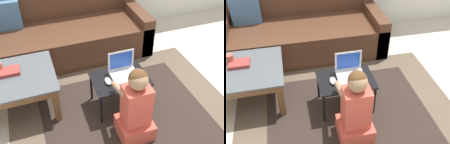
# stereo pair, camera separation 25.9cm
# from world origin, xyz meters

# --- Properties ---
(ground_plane) EXTENTS (16.00, 16.00, 0.00)m
(ground_plane) POSITION_xyz_m (0.00, 0.00, 0.00)
(ground_plane) COLOR beige
(area_rug) EXTENTS (2.30, 1.98, 0.01)m
(area_rug) POSITION_xyz_m (0.13, -0.25, 0.00)
(area_rug) COLOR brown
(area_rug) RESTS_ON ground_plane
(couch) EXTENTS (2.13, 0.91, 0.84)m
(couch) POSITION_xyz_m (-0.18, 1.19, 0.29)
(couch) COLOR #4C2D1E
(couch) RESTS_ON ground_plane
(coffee_table) EXTENTS (0.96, 0.69, 0.44)m
(coffee_table) POSITION_xyz_m (-0.94, 0.26, 0.37)
(coffee_table) COLOR #4C5156
(coffee_table) RESTS_ON ground_plane
(laptop_desk) EXTENTS (0.56, 0.40, 0.37)m
(laptop_desk) POSITION_xyz_m (0.13, -0.04, 0.33)
(laptop_desk) COLOR black
(laptop_desk) RESTS_ON ground_plane
(laptop) EXTENTS (0.28, 0.23, 0.24)m
(laptop) POSITION_xyz_m (0.19, 0.00, 0.41)
(laptop) COLOR silver
(laptop) RESTS_ON laptop_desk
(computer_mouse) EXTENTS (0.06, 0.11, 0.04)m
(computer_mouse) POSITION_xyz_m (0.00, -0.06, 0.39)
(computer_mouse) COLOR silver
(computer_mouse) RESTS_ON laptop_desk
(person_seated) EXTENTS (0.31, 0.43, 0.77)m
(person_seated) POSITION_xyz_m (0.13, -0.45, 0.34)
(person_seated) COLOR #CC4C3D
(person_seated) RESTS_ON ground_plane
(book_on_table) EXTENTS (0.21, 0.15, 0.04)m
(book_on_table) POSITION_xyz_m (-0.89, 0.34, 0.45)
(book_on_table) COLOR #99332D
(book_on_table) RESTS_ON coffee_table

